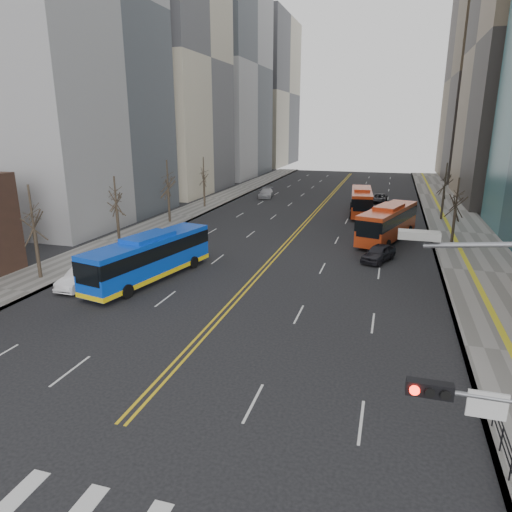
% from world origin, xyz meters
% --- Properties ---
extents(sidewalk_right, '(7.00, 130.00, 0.15)m').
position_xyz_m(sidewalk_right, '(17.50, 45.00, 0.07)').
color(sidewalk_right, slate).
rests_on(sidewalk_right, ground).
extents(sidewalk_left, '(5.00, 130.00, 0.15)m').
position_xyz_m(sidewalk_left, '(-16.50, 45.00, 0.07)').
color(sidewalk_left, slate).
rests_on(sidewalk_left, ground).
extents(centerline, '(0.55, 100.00, 0.01)m').
position_xyz_m(centerline, '(0.00, 55.00, 0.01)').
color(centerline, gold).
rests_on(centerline, ground).
extents(office_towers, '(83.00, 134.00, 58.00)m').
position_xyz_m(office_towers, '(0.12, 68.51, 23.92)').
color(office_towers, gray).
rests_on(office_towers, ground).
extents(pedestrian_railing, '(0.06, 6.06, 1.02)m').
position_xyz_m(pedestrian_railing, '(14.30, 6.00, 0.82)').
color(pedestrian_railing, black).
rests_on(pedestrian_railing, sidewalk_right).
extents(street_trees, '(35.20, 47.20, 7.60)m').
position_xyz_m(street_trees, '(-7.18, 34.55, 4.87)').
color(street_trees, black).
rests_on(street_trees, ground).
extents(blue_bus, '(5.03, 12.53, 3.56)m').
position_xyz_m(blue_bus, '(-7.74, 21.45, 1.87)').
color(blue_bus, blue).
rests_on(blue_bus, ground).
extents(red_bus_near, '(5.97, 11.92, 3.68)m').
position_xyz_m(red_bus_near, '(9.65, 39.54, 2.04)').
color(red_bus_near, red).
rests_on(red_bus_near, ground).
extents(red_bus_far, '(3.50, 11.31, 3.53)m').
position_xyz_m(red_bus_far, '(6.02, 53.14, 1.97)').
color(red_bus_far, red).
rests_on(red_bus_far, ground).
extents(car_white, '(1.63, 4.63, 1.52)m').
position_xyz_m(car_white, '(-11.71, 18.47, 0.76)').
color(car_white, silver).
rests_on(car_white, ground).
extents(car_dark_mid, '(3.28, 4.70, 1.48)m').
position_xyz_m(car_dark_mid, '(9.10, 31.48, 0.74)').
color(car_dark_mid, black).
rests_on(car_dark_mid, ground).
extents(car_silver, '(2.81, 5.37, 1.49)m').
position_xyz_m(car_silver, '(-9.89, 63.29, 0.74)').
color(car_silver, '#A9A9AF').
rests_on(car_silver, ground).
extents(car_dark_far, '(2.51, 4.85, 1.31)m').
position_xyz_m(car_dark_far, '(8.05, 63.64, 0.65)').
color(car_dark_far, black).
rests_on(car_dark_far, ground).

